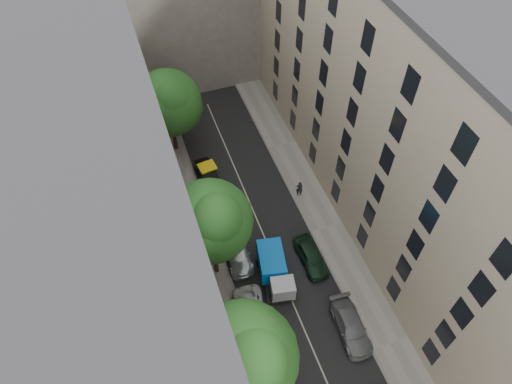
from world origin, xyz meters
name	(u,v)px	position (x,y,z in m)	size (l,w,h in m)	color
ground	(268,245)	(0.00, 0.00, 0.00)	(120.00, 120.00, 0.00)	#4C4C49
road_surface	(268,245)	(0.00, 0.00, 0.01)	(8.00, 44.00, 0.02)	black
sidewalk_left	(206,263)	(-5.50, 0.00, 0.07)	(3.00, 44.00, 0.15)	gray
sidewalk_right	(327,228)	(5.50, 0.00, 0.07)	(3.00, 44.00, 0.15)	gray
building_left	(109,207)	(-11.00, 0.00, 10.00)	(8.00, 44.00, 20.00)	#53504D
building_right	(411,130)	(11.00, 0.00, 10.00)	(8.00, 44.00, 20.00)	tan
tarp_truck	(274,269)	(-0.60, -3.03, 1.24)	(2.76, 5.18, 2.25)	black
car_left_2	(252,314)	(-3.39, -5.80, 0.66)	(2.20, 4.78, 1.33)	silver
car_left_3	(237,252)	(-2.80, -0.20, 0.70)	(1.95, 4.80, 1.39)	silver
car_left_4	(216,222)	(-3.60, 3.40, 0.68)	(1.60, 3.97, 1.35)	black
car_left_5	(208,174)	(-2.80, 9.00, 0.68)	(1.43, 4.10, 1.35)	black
car_right_1	(351,326)	(3.17, -9.09, 0.70)	(1.97, 4.84, 1.40)	slate
car_right_2	(311,256)	(2.80, -2.60, 0.74)	(1.74, 4.33, 1.47)	black
tree_near	(245,360)	(-5.60, -11.11, 7.33)	(6.52, 6.42, 10.80)	#382619
tree_mid	(212,224)	(-4.74, -1.11, 6.83)	(6.28, 6.14, 10.10)	#382619
tree_far	(169,105)	(-4.73, 13.89, 5.79)	(6.44, 6.33, 8.96)	#382619
lamp_post	(253,331)	(-4.20, -8.27, 3.71)	(0.36, 0.36, 5.67)	#185432
pedestrian	(299,188)	(4.60, 4.27, 1.01)	(0.63, 0.41, 1.73)	black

